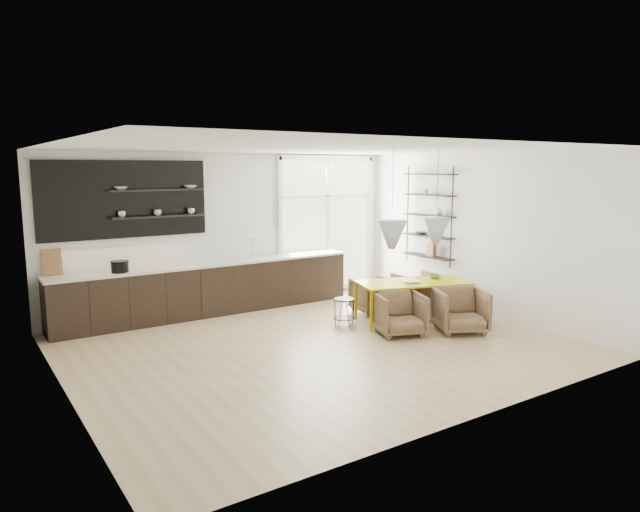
# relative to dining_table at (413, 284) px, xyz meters

# --- Properties ---
(room) EXTENTS (7.02, 6.01, 2.91)m
(room) POSITION_rel_dining_table_xyz_m (-1.52, 0.86, 0.81)
(room) COLOR tan
(room) RESTS_ON ground
(kitchen_run) EXTENTS (5.54, 0.69, 2.75)m
(kitchen_run) POSITION_rel_dining_table_xyz_m (-2.80, 2.45, -0.05)
(kitchen_run) COLOR black
(kitchen_run) RESTS_ON ground
(right_shelving) EXTENTS (0.26, 1.22, 1.90)m
(right_shelving) POSITION_rel_dining_table_xyz_m (1.26, 0.93, 1.00)
(right_shelving) COLOR black
(right_shelving) RESTS_ON ground
(dining_table) EXTENTS (2.08, 1.41, 0.69)m
(dining_table) POSITION_rel_dining_table_xyz_m (0.00, 0.00, 0.00)
(dining_table) COLOR #B3AB00
(dining_table) RESTS_ON ground
(armchair_back_left) EXTENTS (0.75, 0.76, 0.63)m
(armchair_back_left) POSITION_rel_dining_table_xyz_m (-0.19, 0.86, -0.33)
(armchair_back_left) COLOR brown
(armchair_back_left) RESTS_ON ground
(armchair_back_right) EXTENTS (0.84, 0.86, 0.70)m
(armchair_back_right) POSITION_rel_dining_table_xyz_m (0.60, 0.51, -0.29)
(armchair_back_right) COLOR brown
(armchair_back_right) RESTS_ON ground
(armchair_front_left) EXTENTS (0.93, 0.94, 0.67)m
(armchair_front_left) POSITION_rel_dining_table_xyz_m (-0.73, -0.48, -0.31)
(armchair_front_left) COLOR brown
(armchair_front_left) RESTS_ON ground
(armchair_front_right) EXTENTS (1.03, 1.04, 0.71)m
(armchair_front_right) POSITION_rel_dining_table_xyz_m (0.18, -0.91, -0.29)
(armchair_front_right) COLOR brown
(armchair_front_right) RESTS_ON ground
(wire_stool) EXTENTS (0.37, 0.37, 0.46)m
(wire_stool) POSITION_rel_dining_table_xyz_m (-1.16, 0.42, -0.35)
(wire_stool) COLOR black
(wire_stool) RESTS_ON ground
(table_book) EXTENTS (0.39, 0.42, 0.03)m
(table_book) POSITION_rel_dining_table_xyz_m (-0.17, 0.08, 0.06)
(table_book) COLOR white
(table_book) RESTS_ON dining_table
(table_bowl) EXTENTS (0.29, 0.29, 0.07)m
(table_bowl) POSITION_rel_dining_table_xyz_m (0.50, -0.01, 0.08)
(table_bowl) COLOR #557E4A
(table_bowl) RESTS_ON dining_table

